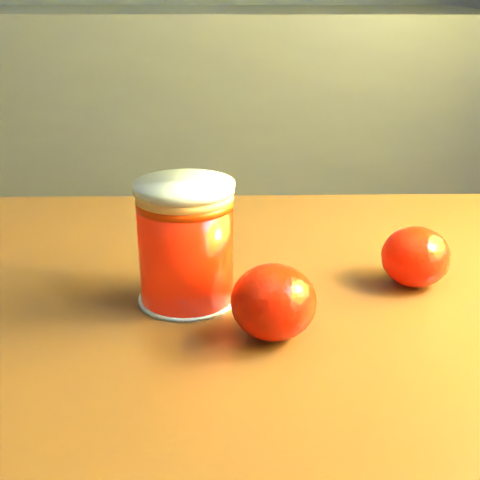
{
  "coord_description": "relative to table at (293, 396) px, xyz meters",
  "views": [
    {
      "loc": [
        0.94,
        -0.47,
        0.98
      ],
      "look_at": [
        0.93,
        0.08,
        0.76
      ],
      "focal_mm": 50.0,
      "sensor_mm": 36.0,
      "label": 1
    }
  ],
  "objects": [
    {
      "name": "table",
      "position": [
        0.0,
        0.0,
        0.0
      ],
      "size": [
        0.96,
        0.69,
        0.71
      ],
      "rotation": [
        0.0,
        0.0,
        0.03
      ],
      "color": "brown",
      "rests_on": "ground"
    },
    {
      "name": "orange_back",
      "position": [
        0.11,
        0.05,
        0.12
      ],
      "size": [
        0.08,
        0.08,
        0.06
      ],
      "primitive_type": "ellipsoid",
      "rotation": [
        0.0,
        0.0,
        0.41
      ],
      "color": "red",
      "rests_on": "table"
    },
    {
      "name": "orange_front",
      "position": [
        -0.02,
        -0.05,
        0.12
      ],
      "size": [
        0.09,
        0.09,
        0.06
      ],
      "primitive_type": "ellipsoid",
      "rotation": [
        0.0,
        0.0,
        0.35
      ],
      "color": "red",
      "rests_on": "table"
    },
    {
      "name": "juice_glass",
      "position": [
        -0.1,
        0.02,
        0.14
      ],
      "size": [
        0.09,
        0.09,
        0.11
      ],
      "rotation": [
        0.0,
        0.0,
        -0.0
      ],
      "color": "#F71A04",
      "rests_on": "table"
    }
  ]
}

